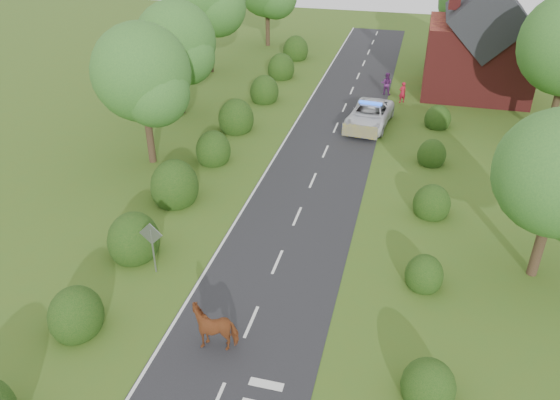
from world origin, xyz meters
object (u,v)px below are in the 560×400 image
(cow, at_px, (216,327))
(pedestrian_red, at_px, (402,92))
(road_sign, at_px, (152,241))
(pedestrian_purple, at_px, (386,84))
(police_van, at_px, (369,115))

(cow, relative_size, pedestrian_red, 1.26)
(road_sign, distance_m, pedestrian_red, 25.93)
(pedestrian_red, bearing_deg, pedestrian_purple, -82.39)
(cow, distance_m, pedestrian_red, 28.04)
(pedestrian_red, distance_m, pedestrian_purple, 2.07)
(pedestrian_purple, bearing_deg, pedestrian_red, 137.95)
(police_van, bearing_deg, pedestrian_red, 76.04)
(cow, xyz_separation_m, pedestrian_purple, (3.67, 29.14, 0.17))
(pedestrian_red, xyz_separation_m, pedestrian_purple, (-1.37, 1.56, 0.08))
(road_sign, relative_size, pedestrian_purple, 1.41)
(pedestrian_red, bearing_deg, road_sign, 35.80)
(road_sign, relative_size, pedestrian_red, 1.56)
(police_van, distance_m, pedestrian_purple, 6.88)
(police_van, xyz_separation_m, pedestrian_red, (1.93, 5.30, 0.01))
(pedestrian_purple, bearing_deg, cow, 89.51)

